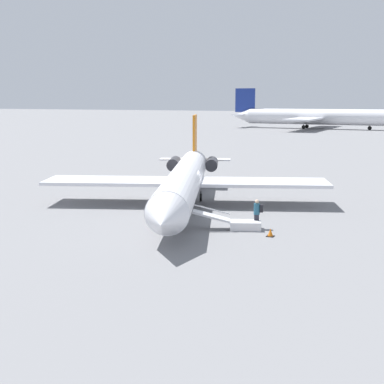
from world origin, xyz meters
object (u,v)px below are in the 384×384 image
airplane_main (185,179)px  boarding_stairs (238,223)px  passenger (257,212)px  airplane_far_left (317,117)px

airplane_main → boarding_stairs: 8.35m
boarding_stairs → passenger: passenger is taller
airplane_main → passenger: airplane_main is taller
airplane_main → boarding_stairs: (5.62, 5.99, -1.48)m
airplane_main → boarding_stairs: airplane_main is taller
airplane_far_left → passenger: airplane_far_left is taller
passenger → airplane_main: bearing=-55.5°
airplane_far_left → boarding_stairs: airplane_far_left is taller
airplane_main → airplane_far_left: bearing=165.9°
airplane_far_left → boarding_stairs: 112.16m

